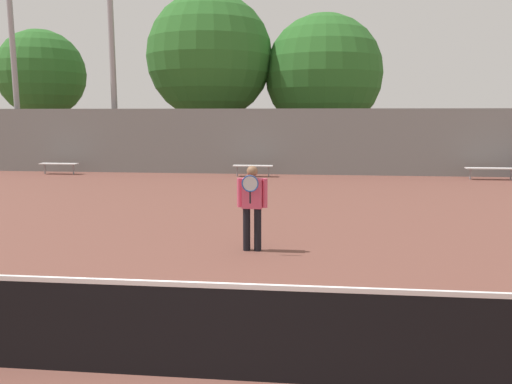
{
  "coord_description": "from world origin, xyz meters",
  "views": [
    {
      "loc": [
        1.14,
        -4.51,
        2.58
      ],
      "look_at": [
        0.05,
        5.9,
        0.95
      ],
      "focal_mm": 35.0,
      "sensor_mm": 36.0,
      "label": 1
    }
  ],
  "objects_px": {
    "tree_green_broad": "(210,57)",
    "tree_dark_dense": "(324,74)",
    "tree_green_tall": "(42,74)",
    "tennis_player": "(252,203)",
    "bench_adjacent_court": "(59,164)",
    "tennis_net": "(188,329)",
    "light_pole_near_left": "(11,30)",
    "light_pole_far_right": "(112,47)",
    "bench_by_gate": "(253,166)",
    "bench_courtside_near": "(491,169)"
  },
  "relations": [
    {
      "from": "tennis_player",
      "to": "bench_by_gate",
      "type": "height_order",
      "value": "tennis_player"
    },
    {
      "from": "tennis_net",
      "to": "tennis_player",
      "type": "relative_size",
      "value": 6.27
    },
    {
      "from": "light_pole_near_left",
      "to": "bench_adjacent_court",
      "type": "bearing_deg",
      "value": -32.42
    },
    {
      "from": "light_pole_near_left",
      "to": "light_pole_far_right",
      "type": "bearing_deg",
      "value": 0.41
    },
    {
      "from": "bench_courtside_near",
      "to": "tree_dark_dense",
      "type": "distance_m",
      "value": 9.86
    },
    {
      "from": "bench_courtside_near",
      "to": "light_pole_far_right",
      "type": "xyz_separation_m",
      "value": [
        -16.11,
        1.82,
        5.14
      ]
    },
    {
      "from": "tree_green_broad",
      "to": "tree_dark_dense",
      "type": "distance_m",
      "value": 5.95
    },
    {
      "from": "bench_courtside_near",
      "to": "tennis_player",
      "type": "bearing_deg",
      "value": -126.08
    },
    {
      "from": "tree_green_tall",
      "to": "tennis_net",
      "type": "bearing_deg",
      "value": -58.64
    },
    {
      "from": "tennis_net",
      "to": "bench_courtside_near",
      "type": "relative_size",
      "value": 5.29
    },
    {
      "from": "tennis_net",
      "to": "tree_green_tall",
      "type": "distance_m",
      "value": 26.1
    },
    {
      "from": "bench_by_gate",
      "to": "tree_green_tall",
      "type": "height_order",
      "value": "tree_green_tall"
    },
    {
      "from": "tennis_player",
      "to": "bench_courtside_near",
      "type": "bearing_deg",
      "value": 55.44
    },
    {
      "from": "tennis_net",
      "to": "light_pole_near_left",
      "type": "distance_m",
      "value": 22.52
    },
    {
      "from": "tennis_player",
      "to": "bench_adjacent_court",
      "type": "xyz_separation_m",
      "value": [
        -9.73,
        11.36,
        -0.5
      ]
    },
    {
      "from": "bench_by_gate",
      "to": "tree_dark_dense",
      "type": "relative_size",
      "value": 0.22
    },
    {
      "from": "tree_green_tall",
      "to": "bench_adjacent_court",
      "type": "bearing_deg",
      "value": -57.56
    },
    {
      "from": "light_pole_far_right",
      "to": "bench_courtside_near",
      "type": "bearing_deg",
      "value": -6.44
    },
    {
      "from": "tree_green_tall",
      "to": "tree_green_broad",
      "type": "height_order",
      "value": "tree_green_broad"
    },
    {
      "from": "tree_green_broad",
      "to": "bench_courtside_near",
      "type": "bearing_deg",
      "value": -23.91
    },
    {
      "from": "light_pole_near_left",
      "to": "light_pole_far_right",
      "type": "relative_size",
      "value": 1.15
    },
    {
      "from": "bench_by_gate",
      "to": "tree_green_broad",
      "type": "relative_size",
      "value": 0.19
    },
    {
      "from": "light_pole_near_left",
      "to": "tree_dark_dense",
      "type": "relative_size",
      "value": 1.44
    },
    {
      "from": "bench_courtside_near",
      "to": "tree_green_tall",
      "type": "xyz_separation_m",
      "value": [
        -21.79,
        5.95,
        4.31
      ]
    },
    {
      "from": "light_pole_far_right",
      "to": "tree_green_broad",
      "type": "distance_m",
      "value": 5.24
    },
    {
      "from": "tree_green_tall",
      "to": "tree_green_broad",
      "type": "bearing_deg",
      "value": -2.82
    },
    {
      "from": "tree_green_tall",
      "to": "tree_green_broad",
      "type": "xyz_separation_m",
      "value": [
        9.43,
        -0.46,
        0.74
      ]
    },
    {
      "from": "bench_courtside_near",
      "to": "bench_by_gate",
      "type": "distance_m",
      "value": 9.53
    },
    {
      "from": "tree_green_broad",
      "to": "tennis_player",
      "type": "bearing_deg",
      "value": -76.37
    },
    {
      "from": "bench_adjacent_court",
      "to": "bench_by_gate",
      "type": "relative_size",
      "value": 0.99
    },
    {
      "from": "light_pole_near_left",
      "to": "tree_green_broad",
      "type": "height_order",
      "value": "light_pole_near_left"
    },
    {
      "from": "bench_courtside_near",
      "to": "light_pole_far_right",
      "type": "relative_size",
      "value": 0.2
    },
    {
      "from": "tree_dark_dense",
      "to": "bench_adjacent_court",
      "type": "bearing_deg",
      "value": -152.06
    },
    {
      "from": "tennis_net",
      "to": "tree_green_broad",
      "type": "bearing_deg",
      "value": 100.46
    },
    {
      "from": "bench_adjacent_court",
      "to": "light_pole_far_right",
      "type": "distance_m",
      "value": 5.77
    },
    {
      "from": "tennis_net",
      "to": "bench_adjacent_court",
      "type": "xyz_separation_m",
      "value": [
        -9.63,
        16.05,
        -0.07
      ]
    },
    {
      "from": "tennis_player",
      "to": "tree_green_broad",
      "type": "xyz_separation_m",
      "value": [
        -4.08,
        16.84,
        4.56
      ]
    },
    {
      "from": "tennis_player",
      "to": "bench_courtside_near",
      "type": "distance_m",
      "value": 14.07
    },
    {
      "from": "tennis_player",
      "to": "tree_green_tall",
      "type": "xyz_separation_m",
      "value": [
        -13.51,
        17.31,
        3.82
      ]
    },
    {
      "from": "tree_green_broad",
      "to": "tree_dark_dense",
      "type": "xyz_separation_m",
      "value": [
        5.85,
        0.62,
        -0.85
      ]
    },
    {
      "from": "tennis_player",
      "to": "tree_dark_dense",
      "type": "height_order",
      "value": "tree_dark_dense"
    },
    {
      "from": "bench_courtside_near",
      "to": "bench_adjacent_court",
      "type": "bearing_deg",
      "value": 180.0
    },
    {
      "from": "tennis_player",
      "to": "light_pole_near_left",
      "type": "distance_m",
      "value": 18.97
    },
    {
      "from": "tennis_net",
      "to": "tree_green_broad",
      "type": "relative_size",
      "value": 1.17
    },
    {
      "from": "tennis_player",
      "to": "bench_courtside_near",
      "type": "height_order",
      "value": "tennis_player"
    },
    {
      "from": "tennis_net",
      "to": "bench_by_gate",
      "type": "relative_size",
      "value": 6.17
    },
    {
      "from": "tennis_player",
      "to": "tree_green_broad",
      "type": "bearing_deg",
      "value": 105.15
    },
    {
      "from": "tennis_player",
      "to": "tree_green_tall",
      "type": "height_order",
      "value": "tree_green_tall"
    },
    {
      "from": "bench_courtside_near",
      "to": "tree_green_tall",
      "type": "height_order",
      "value": "tree_green_tall"
    },
    {
      "from": "bench_by_gate",
      "to": "light_pole_near_left",
      "type": "relative_size",
      "value": 0.15
    }
  ]
}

